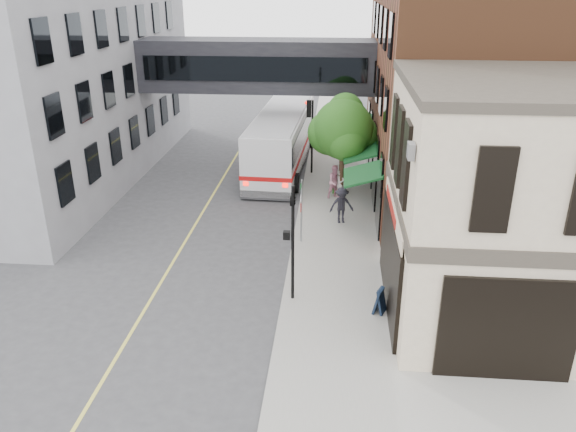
% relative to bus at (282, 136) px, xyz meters
% --- Properties ---
extents(ground, '(120.00, 120.00, 0.00)m').
position_rel_bus_xyz_m(ground, '(1.59, -18.66, -1.97)').
color(ground, '#38383A').
rests_on(ground, ground).
extents(sidewalk_main, '(4.00, 60.00, 0.15)m').
position_rel_bus_xyz_m(sidewalk_main, '(3.59, -4.66, -1.90)').
color(sidewalk_main, gray).
rests_on(sidewalk_main, ground).
extents(corner_building, '(10.19, 8.12, 8.45)m').
position_rel_bus_xyz_m(corner_building, '(10.56, -16.66, 2.24)').
color(corner_building, '#C0AE92').
rests_on(corner_building, ground).
extents(brick_building, '(13.76, 18.00, 14.00)m').
position_rel_bus_xyz_m(brick_building, '(11.56, -3.66, 5.01)').
color(brick_building, '#5A321C').
rests_on(brick_building, ground).
extents(opposite_building, '(14.00, 24.00, 14.00)m').
position_rel_bus_xyz_m(opposite_building, '(-15.41, -2.66, 5.03)').
color(opposite_building, slate).
rests_on(opposite_building, ground).
extents(skyway_bridge, '(14.00, 3.18, 3.00)m').
position_rel_bus_xyz_m(skyway_bridge, '(-1.41, -0.66, 4.53)').
color(skyway_bridge, black).
rests_on(skyway_bridge, ground).
extents(traffic_signal_near, '(0.44, 0.22, 4.60)m').
position_rel_bus_xyz_m(traffic_signal_near, '(1.95, -16.66, 1.01)').
color(traffic_signal_near, black).
rests_on(traffic_signal_near, sidewalk_main).
extents(traffic_signal_far, '(0.53, 0.28, 4.50)m').
position_rel_bus_xyz_m(traffic_signal_far, '(1.85, -1.66, 1.36)').
color(traffic_signal_far, black).
rests_on(traffic_signal_far, sidewalk_main).
extents(street_sign_pole, '(0.08, 0.75, 3.00)m').
position_rel_bus_xyz_m(street_sign_pole, '(1.98, -11.66, -0.04)').
color(street_sign_pole, gray).
rests_on(street_sign_pole, sidewalk_main).
extents(street_tree, '(3.80, 3.20, 5.60)m').
position_rel_bus_xyz_m(street_tree, '(3.78, -5.44, 1.94)').
color(street_tree, '#382619').
rests_on(street_tree, sidewalk_main).
extents(lane_marking, '(0.12, 40.00, 0.01)m').
position_rel_bus_xyz_m(lane_marking, '(-3.41, -8.66, -1.97)').
color(lane_marking, '#D8CC4C').
rests_on(lane_marking, ground).
extents(bus, '(3.64, 13.21, 3.52)m').
position_rel_bus_xyz_m(bus, '(0.00, 0.00, 0.00)').
color(bus, silver).
rests_on(bus, ground).
extents(pedestrian_a, '(0.65, 0.56, 1.51)m').
position_rel_bus_xyz_m(pedestrian_a, '(3.70, -5.69, -1.07)').
color(pedestrian_a, white).
rests_on(pedestrian_a, sidewalk_main).
extents(pedestrian_b, '(1.12, 1.03, 1.86)m').
position_rel_bus_xyz_m(pedestrian_b, '(3.48, -5.92, -0.89)').
color(pedestrian_b, '#CB839A').
rests_on(pedestrian_b, sidewalk_main).
extents(pedestrian_c, '(1.30, 0.92, 1.83)m').
position_rel_bus_xyz_m(pedestrian_c, '(3.81, -9.32, -0.91)').
color(pedestrian_c, black).
rests_on(pedestrian_c, sidewalk_main).
extents(newspaper_box, '(0.48, 0.45, 0.79)m').
position_rel_bus_xyz_m(newspaper_box, '(3.57, -5.17, -1.43)').
color(newspaper_box, '#1A5A14').
rests_on(newspaper_box, sidewalk_main).
extents(sandwich_board, '(0.52, 0.62, 0.95)m').
position_rel_bus_xyz_m(sandwich_board, '(5.19, -17.37, -1.35)').
color(sandwich_board, black).
rests_on(sandwich_board, sidewalk_main).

